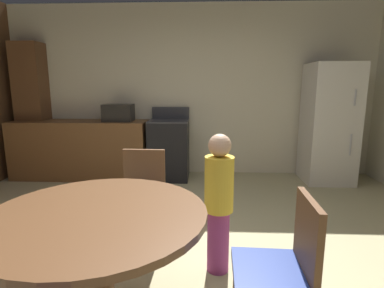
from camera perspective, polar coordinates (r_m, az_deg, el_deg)
ground_plane at (r=2.50m, az=-3.57°, el=-23.99°), size 14.00×14.00×0.00m
wall_back at (r=4.98m, az=-0.24°, el=9.98°), size 6.12×0.12×2.70m
kitchen_counter at (r=5.06m, az=-20.21°, el=-0.94°), size 2.09×0.60×0.90m
pantry_column at (r=5.51m, az=-27.89°, el=5.69°), size 0.44×0.36×2.10m
oven_range at (r=4.71m, az=-4.34°, el=-0.93°), size 0.60×0.60×1.10m
refrigerator at (r=4.92m, az=24.56°, el=3.50°), size 0.68×0.68×1.76m
microwave at (r=4.78m, az=-13.78°, el=5.79°), size 0.44×0.32×0.26m
dining_table at (r=1.81m, az=-17.29°, el=-16.74°), size 1.20×1.20×0.76m
chair_north at (r=2.74m, az=-9.47°, el=-9.09°), size 0.41×0.41×0.87m
chair_east at (r=1.79m, az=16.99°, el=-20.94°), size 0.42×0.42×0.87m
person_child at (r=2.32m, az=5.11°, el=-10.63°), size 0.31×0.31×1.09m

